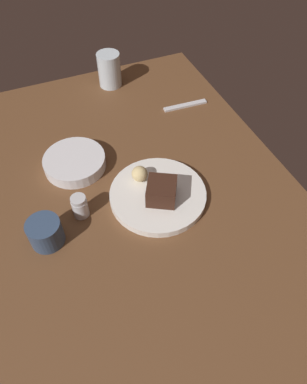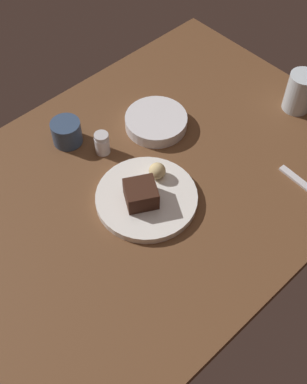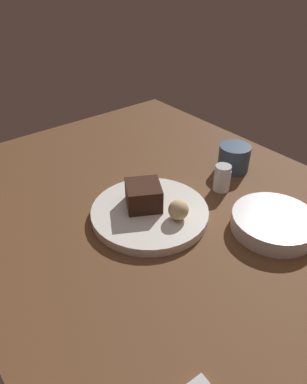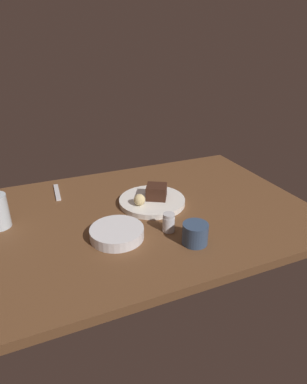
{
  "view_description": "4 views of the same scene",
  "coord_description": "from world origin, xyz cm",
  "px_view_note": "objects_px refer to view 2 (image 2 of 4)",
  "views": [
    {
      "loc": [
        57.68,
        -19.07,
        75.79
      ],
      "look_at": [
        6.42,
        2.24,
        8.51
      ],
      "focal_mm": 33.02,
      "sensor_mm": 36.0,
      "label": 1
    },
    {
      "loc": [
        51.02,
        57.08,
        100.55
      ],
      "look_at": [
        3.01,
        5.49,
        6.4
      ],
      "focal_mm": 45.28,
      "sensor_mm": 36.0,
      "label": 2
    },
    {
      "loc": [
        -43.96,
        42.0,
        51.56
      ],
      "look_at": [
        6.78,
        1.33,
        6.8
      ],
      "focal_mm": 33.52,
      "sensor_mm": 36.0,
      "label": 3
    },
    {
      "loc": [
        -38.38,
        -98.07,
        61.72
      ],
      "look_at": [
        4.05,
        2.34,
        8.87
      ],
      "focal_mm": 30.45,
      "sensor_mm": 36.0,
      "label": 4
    }
  ],
  "objects_px": {
    "water_glass": "(300,92)",
    "side_bowl": "(156,122)",
    "chocolate_cake_slice": "(141,194)",
    "dessert_spoon": "(304,185)",
    "bread_roll": "(157,171)",
    "coffee_cup": "(67,132)",
    "salt_shaker": "(102,143)",
    "dessert_plate": "(147,198)"
  },
  "relations": [
    {
      "from": "water_glass",
      "to": "side_bowl",
      "type": "distance_m",
      "value": 0.41
    },
    {
      "from": "chocolate_cake_slice",
      "to": "dessert_spoon",
      "type": "relative_size",
      "value": 0.5
    },
    {
      "from": "bread_roll",
      "to": "water_glass",
      "type": "distance_m",
      "value": 0.49
    },
    {
      "from": "chocolate_cake_slice",
      "to": "side_bowl",
      "type": "relative_size",
      "value": 0.43
    },
    {
      "from": "coffee_cup",
      "to": "dessert_spoon",
      "type": "bearing_deg",
      "value": 123.01
    },
    {
      "from": "bread_roll",
      "to": "salt_shaker",
      "type": "relative_size",
      "value": 0.66
    },
    {
      "from": "water_glass",
      "to": "coffee_cup",
      "type": "relative_size",
      "value": 1.45
    },
    {
      "from": "dessert_plate",
      "to": "side_bowl",
      "type": "bearing_deg",
      "value": -138.37
    },
    {
      "from": "salt_shaker",
      "to": "dessert_spoon",
      "type": "relative_size",
      "value": 0.43
    },
    {
      "from": "bread_roll",
      "to": "side_bowl",
      "type": "distance_m",
      "value": 0.2
    },
    {
      "from": "chocolate_cake_slice",
      "to": "salt_shaker",
      "type": "height_order",
      "value": "chocolate_cake_slice"
    },
    {
      "from": "dessert_plate",
      "to": "side_bowl",
      "type": "relative_size",
      "value": 1.46
    },
    {
      "from": "salt_shaker",
      "to": "water_glass",
      "type": "height_order",
      "value": "water_glass"
    },
    {
      "from": "bread_roll",
      "to": "side_bowl",
      "type": "relative_size",
      "value": 0.25
    },
    {
      "from": "dessert_plate",
      "to": "bread_roll",
      "type": "height_order",
      "value": "bread_roll"
    },
    {
      "from": "dessert_plate",
      "to": "bread_roll",
      "type": "xyz_separation_m",
      "value": [
        -0.06,
        -0.03,
        0.03
      ]
    },
    {
      "from": "salt_shaker",
      "to": "coffee_cup",
      "type": "relative_size",
      "value": 0.8
    },
    {
      "from": "bread_roll",
      "to": "side_bowl",
      "type": "xyz_separation_m",
      "value": [
        -0.13,
        -0.15,
        -0.02
      ]
    },
    {
      "from": "chocolate_cake_slice",
      "to": "side_bowl",
      "type": "bearing_deg",
      "value": -140.77
    },
    {
      "from": "side_bowl",
      "to": "dessert_plate",
      "type": "bearing_deg",
      "value": 41.63
    },
    {
      "from": "water_glass",
      "to": "side_bowl",
      "type": "relative_size",
      "value": 0.67
    },
    {
      "from": "side_bowl",
      "to": "dessert_spoon",
      "type": "bearing_deg",
      "value": 107.73
    },
    {
      "from": "bread_roll",
      "to": "salt_shaker",
      "type": "height_order",
      "value": "salt_shaker"
    },
    {
      "from": "chocolate_cake_slice",
      "to": "dessert_plate",
      "type": "bearing_deg",
      "value": -175.06
    },
    {
      "from": "salt_shaker",
      "to": "side_bowl",
      "type": "distance_m",
      "value": 0.17
    },
    {
      "from": "dessert_plate",
      "to": "salt_shaker",
      "type": "relative_size",
      "value": 3.93
    },
    {
      "from": "dessert_plate",
      "to": "bread_roll",
      "type": "distance_m",
      "value": 0.07
    },
    {
      "from": "side_bowl",
      "to": "bread_roll",
      "type": "bearing_deg",
      "value": 47.68
    },
    {
      "from": "water_glass",
      "to": "coffee_cup",
      "type": "height_order",
      "value": "water_glass"
    },
    {
      "from": "water_glass",
      "to": "dessert_spoon",
      "type": "height_order",
      "value": "water_glass"
    },
    {
      "from": "chocolate_cake_slice",
      "to": "side_bowl",
      "type": "distance_m",
      "value": 0.28
    },
    {
      "from": "salt_shaker",
      "to": "side_bowl",
      "type": "bearing_deg",
      "value": 170.59
    },
    {
      "from": "bread_roll",
      "to": "coffee_cup",
      "type": "height_order",
      "value": "coffee_cup"
    },
    {
      "from": "salt_shaker",
      "to": "dessert_spoon",
      "type": "bearing_deg",
      "value": 124.45
    },
    {
      "from": "side_bowl",
      "to": "water_glass",
      "type": "bearing_deg",
      "value": 147.76
    },
    {
      "from": "chocolate_cake_slice",
      "to": "water_glass",
      "type": "xyz_separation_m",
      "value": [
        -0.56,
        0.05,
        0.01
      ]
    },
    {
      "from": "salt_shaker",
      "to": "coffee_cup",
      "type": "height_order",
      "value": "coffee_cup"
    },
    {
      "from": "bread_roll",
      "to": "side_bowl",
      "type": "bearing_deg",
      "value": -132.32
    },
    {
      "from": "salt_shaker",
      "to": "dessert_spoon",
      "type": "height_order",
      "value": "salt_shaker"
    },
    {
      "from": "dessert_plate",
      "to": "bread_roll",
      "type": "bearing_deg",
      "value": -156.45
    },
    {
      "from": "dessert_plate",
      "to": "dessert_spoon",
      "type": "bearing_deg",
      "value": 143.79
    },
    {
      "from": "dessert_plate",
      "to": "chocolate_cake_slice",
      "type": "relative_size",
      "value": 3.37
    }
  ]
}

